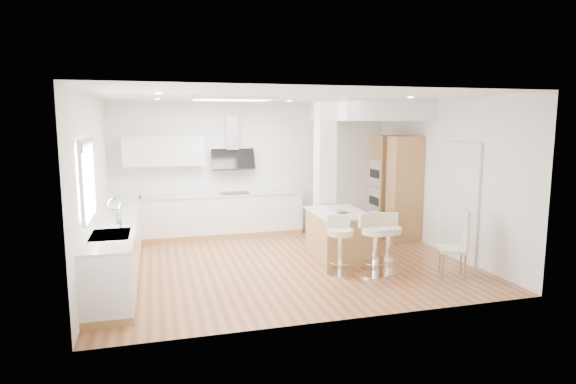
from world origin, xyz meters
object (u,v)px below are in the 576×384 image
object	(u,v)px
bar_stool_a	(340,242)
bar_stool_b	(374,241)
bar_stool_c	(388,240)
dining_chair	(459,241)
peninsula	(338,234)

from	to	relation	value
bar_stool_a	bar_stool_b	size ratio (longest dim) A/B	0.95
bar_stool_b	bar_stool_c	bearing A→B (deg)	-1.96
bar_stool_a	bar_stool_c	distance (m)	0.78
bar_stool_c	bar_stool_b	bearing A→B (deg)	-145.29
bar_stool_a	dining_chair	distance (m)	1.84
bar_stool_b	dining_chair	bearing A→B (deg)	-38.45
bar_stool_c	dining_chair	distance (m)	1.08
peninsula	dining_chair	xyz separation A→B (m)	(1.42, -1.48, 0.14)
dining_chair	bar_stool_b	bearing A→B (deg)	-172.03
bar_stool_a	dining_chair	world-z (taller)	dining_chair
peninsula	bar_stool_c	xyz separation A→B (m)	(0.45, -1.00, 0.11)
peninsula	dining_chair	size ratio (longest dim) A/B	1.33
bar_stool_b	bar_stool_c	xyz separation A→B (m)	(0.29, 0.10, -0.02)
bar_stool_a	bar_stool_c	size ratio (longest dim) A/B	0.99
peninsula	bar_stool_a	xyz separation A→B (m)	(-0.33, -0.92, 0.11)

